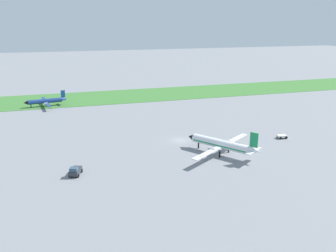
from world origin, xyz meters
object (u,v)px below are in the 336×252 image
airplane_taxiing_turboprop (46,101)px  baggage_cart_near_gate (282,136)px  airplane_foreground_turboprop (222,144)px  pushback_tug_midfield (75,171)px

airplane_taxiing_turboprop → baggage_cart_near_gate: airplane_taxiing_turboprop is taller
airplane_taxiing_turboprop → airplane_foreground_turboprop: airplane_foreground_turboprop is taller
baggage_cart_near_gate → airplane_foreground_turboprop: bearing=-159.2°
airplane_foreground_turboprop → pushback_tug_midfield: (-33.45, -2.05, -1.57)m
airplane_taxiing_turboprop → airplane_foreground_turboprop: (39.74, -64.03, 0.51)m
airplane_foreground_turboprop → pushback_tug_midfield: size_ratio=4.91×
airplane_foreground_turboprop → baggage_cart_near_gate: airplane_foreground_turboprop is taller
airplane_taxiing_turboprop → pushback_tug_midfield: airplane_taxiing_turboprop is taller
airplane_foreground_turboprop → pushback_tug_midfield: airplane_foreground_turboprop is taller
airplane_foreground_turboprop → baggage_cart_near_gate: size_ratio=7.85×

